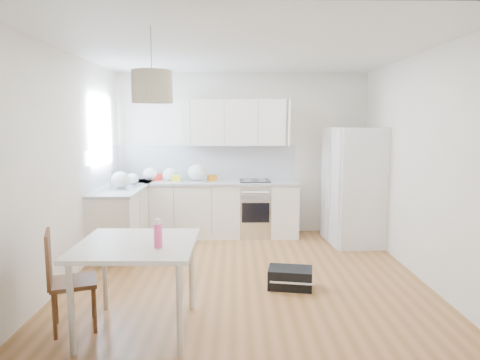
# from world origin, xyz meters

# --- Properties ---
(floor) EXTENTS (4.20, 4.20, 0.00)m
(floor) POSITION_xyz_m (0.00, 0.00, 0.00)
(floor) COLOR brown
(floor) RESTS_ON ground
(ceiling) EXTENTS (4.20, 4.20, 0.00)m
(ceiling) POSITION_xyz_m (0.00, 0.00, 2.70)
(ceiling) COLOR white
(ceiling) RESTS_ON wall_back
(wall_back) EXTENTS (4.20, 0.00, 4.20)m
(wall_back) POSITION_xyz_m (0.00, 2.10, 1.35)
(wall_back) COLOR silver
(wall_back) RESTS_ON floor
(wall_left) EXTENTS (0.00, 4.20, 4.20)m
(wall_left) POSITION_xyz_m (-2.10, 0.00, 1.35)
(wall_left) COLOR silver
(wall_left) RESTS_ON floor
(wall_right) EXTENTS (0.00, 4.20, 4.20)m
(wall_right) POSITION_xyz_m (2.10, 0.00, 1.35)
(wall_right) COLOR silver
(wall_right) RESTS_ON floor
(window_glassblock) EXTENTS (0.02, 1.00, 1.00)m
(window_glassblock) POSITION_xyz_m (-2.09, 1.15, 1.75)
(window_glassblock) COLOR #BFE0F9
(window_glassblock) RESTS_ON wall_left
(cabinets_back) EXTENTS (3.00, 0.60, 0.88)m
(cabinets_back) POSITION_xyz_m (-0.60, 1.80, 0.44)
(cabinets_back) COLOR white
(cabinets_back) RESTS_ON floor
(cabinets_left) EXTENTS (0.60, 1.80, 0.88)m
(cabinets_left) POSITION_xyz_m (-1.80, 1.20, 0.44)
(cabinets_left) COLOR white
(cabinets_left) RESTS_ON floor
(counter_back) EXTENTS (3.02, 0.64, 0.04)m
(counter_back) POSITION_xyz_m (-0.60, 1.80, 0.90)
(counter_back) COLOR #A1A3A6
(counter_back) RESTS_ON cabinets_back
(counter_left) EXTENTS (0.64, 1.82, 0.04)m
(counter_left) POSITION_xyz_m (-1.80, 1.20, 0.90)
(counter_left) COLOR #A1A3A6
(counter_left) RESTS_ON cabinets_left
(backsplash_back) EXTENTS (3.00, 0.01, 0.58)m
(backsplash_back) POSITION_xyz_m (-0.60, 2.09, 1.21)
(backsplash_back) COLOR white
(backsplash_back) RESTS_ON wall_back
(backsplash_left) EXTENTS (0.01, 1.80, 0.58)m
(backsplash_left) POSITION_xyz_m (-2.09, 1.20, 1.21)
(backsplash_left) COLOR white
(backsplash_left) RESTS_ON wall_left
(upper_cabinets) EXTENTS (1.70, 0.32, 0.75)m
(upper_cabinets) POSITION_xyz_m (-0.15, 1.94, 1.88)
(upper_cabinets) COLOR white
(upper_cabinets) RESTS_ON wall_back
(range_oven) EXTENTS (0.50, 0.61, 0.88)m
(range_oven) POSITION_xyz_m (0.20, 1.80, 0.44)
(range_oven) COLOR silver
(range_oven) RESTS_ON floor
(sink) EXTENTS (0.50, 0.80, 0.16)m
(sink) POSITION_xyz_m (-1.80, 1.15, 0.92)
(sink) COLOR silver
(sink) RESTS_ON counter_left
(refrigerator) EXTENTS (0.93, 0.97, 1.80)m
(refrigerator) POSITION_xyz_m (1.73, 1.34, 0.90)
(refrigerator) COLOR white
(refrigerator) RESTS_ON floor
(dining_table) EXTENTS (1.04, 1.04, 0.81)m
(dining_table) POSITION_xyz_m (-1.00, -1.49, 0.72)
(dining_table) COLOR beige
(dining_table) RESTS_ON floor
(dining_chair) EXTENTS (0.50, 0.50, 0.92)m
(dining_chair) POSITION_xyz_m (-1.59, -1.45, 0.46)
(dining_chair) COLOR #492F15
(dining_chair) RESTS_ON floor
(drink_bottle) EXTENTS (0.07, 0.07, 0.24)m
(drink_bottle) POSITION_xyz_m (-0.78, -1.64, 0.93)
(drink_bottle) COLOR #EF4281
(drink_bottle) RESTS_ON dining_table
(gym_bag) EXTENTS (0.54, 0.40, 0.23)m
(gym_bag) POSITION_xyz_m (0.50, -0.50, 0.11)
(gym_bag) COLOR black
(gym_bag) RESTS_ON floor
(pendant_lamp) EXTENTS (0.36, 0.36, 0.28)m
(pendant_lamp) POSITION_xyz_m (-0.86, -1.30, 2.18)
(pendant_lamp) COLOR beige
(pendant_lamp) RESTS_ON ceiling
(grocery_bag_a) EXTENTS (0.24, 0.21, 0.22)m
(grocery_bag_a) POSITION_xyz_m (-1.53, 1.86, 1.03)
(grocery_bag_a) COLOR white
(grocery_bag_a) RESTS_ON counter_back
(grocery_bag_b) EXTENTS (0.23, 0.20, 0.21)m
(grocery_bag_b) POSITION_xyz_m (-1.21, 1.85, 1.03)
(grocery_bag_b) COLOR white
(grocery_bag_b) RESTS_ON counter_back
(grocery_bag_c) EXTENTS (0.30, 0.26, 0.27)m
(grocery_bag_c) POSITION_xyz_m (-0.75, 1.83, 1.06)
(grocery_bag_c) COLOR white
(grocery_bag_c) RESTS_ON counter_back
(grocery_bag_d) EXTENTS (0.19, 0.17, 0.18)m
(grocery_bag_d) POSITION_xyz_m (-1.72, 1.42, 1.01)
(grocery_bag_d) COLOR white
(grocery_bag_d) RESTS_ON counter_back
(grocery_bag_e) EXTENTS (0.27, 0.23, 0.24)m
(grocery_bag_e) POSITION_xyz_m (-1.80, 1.05, 1.04)
(grocery_bag_e) COLOR white
(grocery_bag_e) RESTS_ON counter_left
(snack_orange) EXTENTS (0.17, 0.14, 0.10)m
(snack_orange) POSITION_xyz_m (-0.51, 1.83, 0.97)
(snack_orange) COLOR #CA7411
(snack_orange) RESTS_ON counter_back
(snack_yellow) EXTENTS (0.16, 0.11, 0.10)m
(snack_yellow) POSITION_xyz_m (-1.09, 1.75, 0.97)
(snack_yellow) COLOR yellow
(snack_yellow) RESTS_ON counter_back
(snack_red) EXTENTS (0.19, 0.18, 0.11)m
(snack_red) POSITION_xyz_m (-1.43, 1.89, 0.98)
(snack_red) COLOR red
(snack_red) RESTS_ON counter_back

